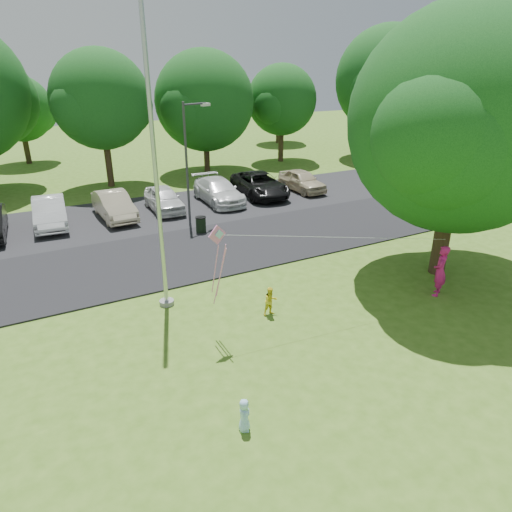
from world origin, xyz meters
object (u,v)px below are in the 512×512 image
flagpole (157,187)px  street_lamp (190,153)px  big_tree (461,126)px  kite (226,249)px  woman (440,271)px  child_yellow (271,301)px  child_blue (244,415)px  trash_can (201,225)px

flagpole → street_lamp: (3.97, 7.72, -0.51)m
big_tree → kite: size_ratio=1.19×
street_lamp → kite: 10.91m
flagpole → woman: (8.83, -3.90, -3.23)m
child_yellow → woman: bearing=-14.6°
street_lamp → child_blue: size_ratio=7.31×
child_blue → kite: bearing=5.5°
trash_can → child_blue: bearing=-107.8°
street_lamp → child_yellow: street_lamp is taller
flagpole → big_tree: 10.68m
street_lamp → child_yellow: size_ratio=6.12×
kite → flagpole: bearing=101.5°
trash_can → child_yellow: 8.56m
woman → trash_can: bearing=-97.7°
flagpole → child_yellow: bearing=-39.3°
street_lamp → child_blue: street_lamp is taller
child_yellow → child_blue: 5.24m
street_lamp → big_tree: size_ratio=0.62×
trash_can → child_yellow: child_yellow is taller
flagpole → kite: (1.07, -2.77, -1.31)m
flagpole → woman: size_ratio=5.32×
child_blue → kite: (1.37, 3.75, 2.43)m
flagpole → child_yellow: size_ratio=10.05×
street_lamp → kite: street_lamp is taller
child_yellow → kite: size_ratio=0.12×
woman → kite: size_ratio=0.23×
child_blue → woman: bearing=-48.5°
trash_can → child_blue: 13.36m
woman → child_yellow: (-6.01, 1.60, -0.44)m
street_lamp → child_blue: bearing=-127.2°
child_yellow → child_blue: (-3.11, -4.21, -0.08)m
kite → woman: bearing=-18.0°
big_tree → child_yellow: bearing=177.5°
big_tree → child_yellow: size_ratio=9.90×
woman → child_yellow: bearing=-49.2°
child_yellow → kite: (-1.75, -0.46, 2.35)m
flagpole → child_blue: 7.53m
big_tree → child_yellow: 9.06m
trash_can → woman: bearing=-63.5°
kite → trash_can: bearing=63.5°
street_lamp → trash_can: size_ratio=7.29×
big_tree → kite: 9.60m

